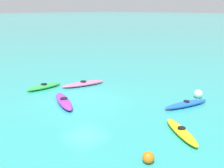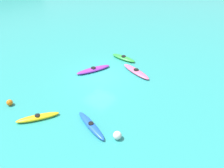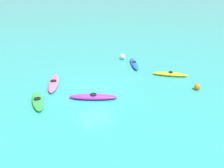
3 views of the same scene
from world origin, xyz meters
name	(u,v)px [view 3 (image 3 of 3)]	position (x,y,z in m)	size (l,w,h in m)	color
ground_plane	(95,91)	(0.00, 0.00, 0.00)	(600.00, 600.00, 0.00)	teal
kayak_purple	(93,97)	(0.51, 1.17, 0.16)	(3.38, 1.99, 0.37)	purple
kayak_green	(38,101)	(4.19, 0.34, 0.16)	(0.75, 2.78, 0.37)	green
kayak_blue	(134,64)	(-5.14, -3.70, 0.16)	(1.50, 3.24, 0.37)	blue
kayak_pink	(54,83)	(2.70, -2.17, 0.16)	(1.63, 3.46, 0.37)	pink
kayak_yellow	(170,74)	(-6.86, -0.23, 0.16)	(2.80, 2.10, 0.37)	yellow
buoy_white	(123,57)	(-4.87, -5.71, 0.28)	(0.56, 0.56, 0.56)	white
buoy_orange	(197,87)	(-7.20, 2.73, 0.23)	(0.47, 0.47, 0.47)	orange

